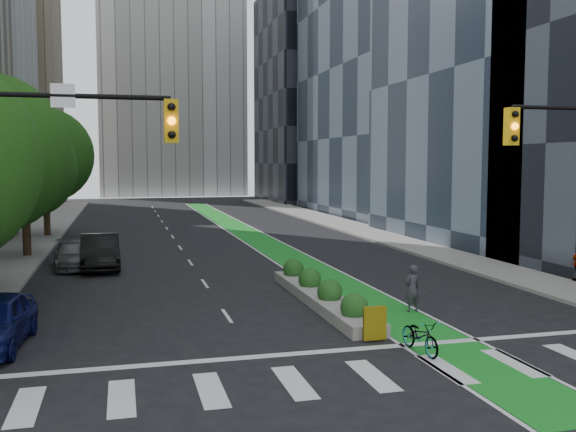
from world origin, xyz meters
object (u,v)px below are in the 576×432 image
median_planter (321,294)px  parked_car_left_far (73,255)px  bicycle (420,336)px  parked_car_left_mid (100,252)px  cyclist (412,288)px

median_planter → parked_car_left_far: size_ratio=2.33×
bicycle → parked_car_left_mid: 19.03m
bicycle → parked_car_left_mid: (-9.00, 16.76, 0.37)m
parked_car_left_mid → parked_car_left_far: parked_car_left_mid is taller
cyclist → parked_car_left_far: bearing=-58.7°
cyclist → parked_car_left_far: (-12.21, 12.78, -0.20)m
bicycle → cyclist: 4.91m
median_planter → parked_car_left_far: bearing=131.6°
median_planter → bicycle: (0.80, -6.58, 0.11)m
median_planter → parked_car_left_far: parked_car_left_far is taller
cyclist → parked_car_left_far: 17.68m
cyclist → parked_car_left_mid: size_ratio=0.32×
parked_car_left_mid → bicycle: bearing=-64.2°
parked_car_left_far → cyclist: bearing=-53.0°
median_planter → parked_car_left_mid: parked_car_left_mid is taller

